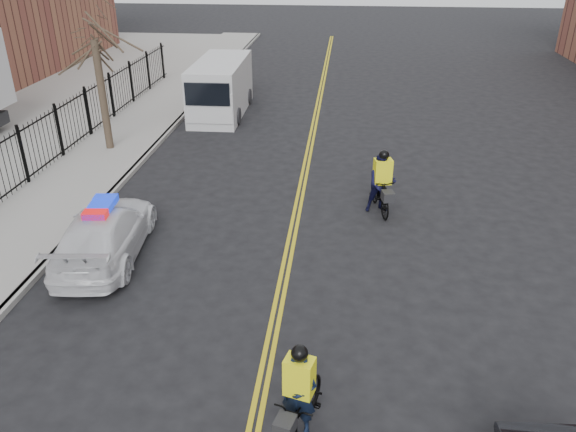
# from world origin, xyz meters

# --- Properties ---
(ground) EXTENTS (120.00, 120.00, 0.00)m
(ground) POSITION_xyz_m (0.00, 0.00, 0.00)
(ground) COLOR black
(ground) RESTS_ON ground
(center_line_left) EXTENTS (0.10, 60.00, 0.01)m
(center_line_left) POSITION_xyz_m (-0.08, 8.00, 0.01)
(center_line_left) COLOR gold
(center_line_left) RESTS_ON ground
(center_line_right) EXTENTS (0.10, 60.00, 0.01)m
(center_line_right) POSITION_xyz_m (0.08, 8.00, 0.01)
(center_line_right) COLOR gold
(center_line_right) RESTS_ON ground
(sidewalk) EXTENTS (3.00, 60.00, 0.15)m
(sidewalk) POSITION_xyz_m (-7.50, 8.00, 0.07)
(sidewalk) COLOR gray
(sidewalk) RESTS_ON ground
(curb) EXTENTS (0.20, 60.00, 0.15)m
(curb) POSITION_xyz_m (-6.00, 8.00, 0.07)
(curb) COLOR gray
(curb) RESTS_ON ground
(iron_fence) EXTENTS (0.12, 28.00, 2.00)m
(iron_fence) POSITION_xyz_m (-9.00, 8.00, 1.00)
(iron_fence) COLOR black
(iron_fence) RESTS_ON ground
(street_tree) EXTENTS (3.20, 3.20, 4.80)m
(street_tree) POSITION_xyz_m (-7.60, 10.00, 3.53)
(street_tree) COLOR #3D3024
(street_tree) RESTS_ON sidewalk
(police_cruiser) EXTENTS (2.31, 4.72, 1.48)m
(police_cruiser) POSITION_xyz_m (-4.66, 2.44, 0.67)
(police_cruiser) COLOR silver
(police_cruiser) RESTS_ON ground
(cargo_van) EXTENTS (2.31, 5.74, 2.39)m
(cargo_van) POSITION_xyz_m (-4.38, 15.34, 1.17)
(cargo_van) COLOR silver
(cargo_van) RESTS_ON ground
(cyclist_near) EXTENTS (1.08, 1.92, 1.79)m
(cyclist_near) POSITION_xyz_m (0.76, -2.80, 0.62)
(cyclist_near) COLOR black
(cyclist_near) RESTS_ON ground
(cyclist_far) EXTENTS (0.99, 1.99, 1.94)m
(cyclist_far) POSITION_xyz_m (2.48, 5.79, 0.77)
(cyclist_far) COLOR black
(cyclist_far) RESTS_ON ground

